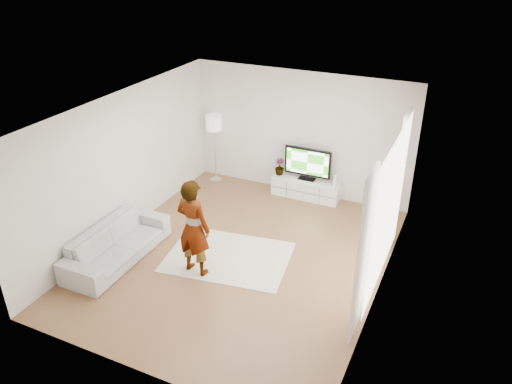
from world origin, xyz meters
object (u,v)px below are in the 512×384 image
at_px(media_console, 306,188).
at_px(television, 308,163).
at_px(player, 193,228).
at_px(floor_lamp, 214,126).
at_px(rug, 228,257).
at_px(sofa, 117,244).

relative_size(media_console, television, 1.46).
bearing_deg(television, player, -102.93).
xyz_separation_m(media_console, television, (0.00, 0.03, 0.62)).
height_order(media_console, floor_lamp, floor_lamp).
bearing_deg(rug, player, -117.05).
relative_size(player, floor_lamp, 1.08).
xyz_separation_m(player, floor_lamp, (-1.48, 3.41, 0.49)).
xyz_separation_m(rug, floor_lamp, (-1.80, 2.79, 1.38)).
bearing_deg(rug, media_console, 80.29).
xyz_separation_m(media_console, sofa, (-2.29, -3.74, 0.11)).
relative_size(rug, sofa, 1.00).
distance_m(player, floor_lamp, 3.75).
bearing_deg(media_console, player, -103.03).
distance_m(media_console, player, 3.63).
distance_m(television, floor_lamp, 2.35).
bearing_deg(player, media_console, -96.17).
bearing_deg(rug, television, 80.38).
height_order(player, floor_lamp, player).
relative_size(television, floor_lamp, 0.65).
bearing_deg(media_console, floor_lamp, -178.37).
bearing_deg(sofa, player, -80.15).
bearing_deg(floor_lamp, rug, -57.19).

